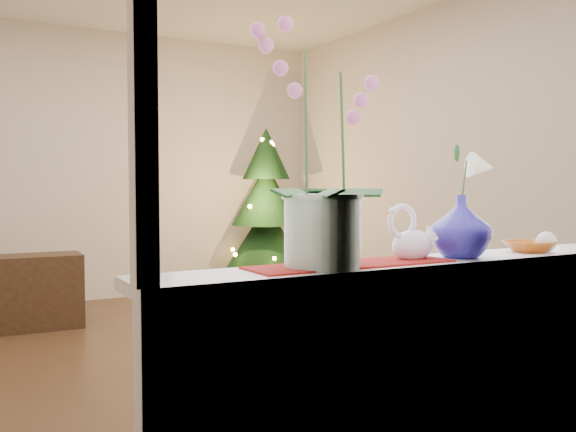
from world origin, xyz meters
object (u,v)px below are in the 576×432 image
paperweight (547,242)px  side_table (30,292)px  xmas_tree (266,212)px  orchid_pot (323,145)px  swan (412,233)px  amber_dish (529,247)px  blue_vase (461,221)px

paperweight → side_table: bearing=109.5°
xmas_tree → orchid_pot: bearing=-115.0°
swan → xmas_tree: (1.65, 4.31, -0.13)m
xmas_tree → amber_dish: bearing=-104.3°
paperweight → xmas_tree: size_ratio=0.04×
orchid_pot → paperweight: 1.04m
blue_vase → paperweight: size_ratio=3.28×
paperweight → amber_dish: (-0.07, 0.02, -0.02)m
paperweight → amber_dish: 0.07m
amber_dish → xmas_tree: size_ratio=0.08×
amber_dish → paperweight: bearing=-20.3°
swan → blue_vase: bearing=-5.8°
blue_vase → xmas_tree: size_ratio=0.14×
orchid_pot → paperweight: bearing=-1.5°
xmas_tree → side_table: size_ratio=2.20×
amber_dish → swan: bearing=177.9°
orchid_pot → xmas_tree: (2.02, 4.33, -0.42)m
blue_vase → side_table: 4.03m
paperweight → xmas_tree: bearing=76.6°
swan → amber_dish: (0.55, -0.02, -0.07)m
side_table → swan: bearing=-76.9°
blue_vase → swan: bearing=173.4°
paperweight → amber_dish: size_ratio=0.52×
blue_vase → amber_dish: blue_vase is taller
side_table → blue_vase: bearing=-74.1°
paperweight → xmas_tree: 4.48m
orchid_pot → blue_vase: bearing=-0.4°
orchid_pot → swan: size_ratio=3.53×
blue_vase → paperweight: bearing=-2.9°
orchid_pot → paperweight: orchid_pot is taller
orchid_pot → amber_dish: (0.92, -0.00, -0.36)m
xmas_tree → blue_vase: bearing=-108.5°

